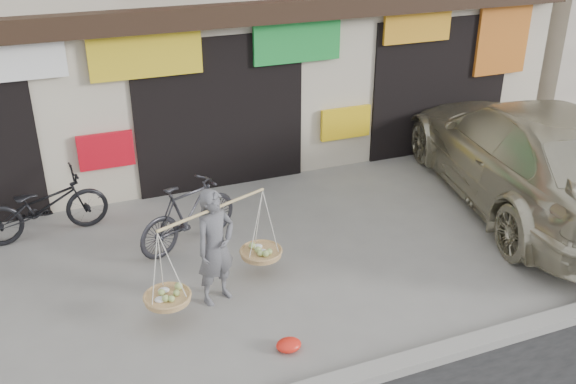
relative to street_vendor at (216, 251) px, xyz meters
name	(u,v)px	position (x,y,z in m)	size (l,w,h in m)	color
ground	(298,284)	(1.11, -0.09, -0.73)	(70.00, 70.00, 0.00)	gray
kerb	(368,374)	(1.11, -2.09, -0.67)	(70.00, 0.25, 0.12)	gray
street_vendor	(216,251)	(0.00, 0.00, 0.00)	(1.98, 1.14, 1.58)	#5D5D62
bike_0	(43,206)	(-1.98, 2.65, -0.22)	(0.67, 1.93, 1.01)	black
bike_1	(188,214)	(0.01, 1.52, -0.20)	(0.49, 1.74, 1.05)	#2C2B31
suv	(528,153)	(5.67, 0.85, 0.17)	(3.77, 6.54, 1.78)	#B7B093
red_bag	(289,345)	(0.47, -1.31, -0.66)	(0.31, 0.25, 0.14)	red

